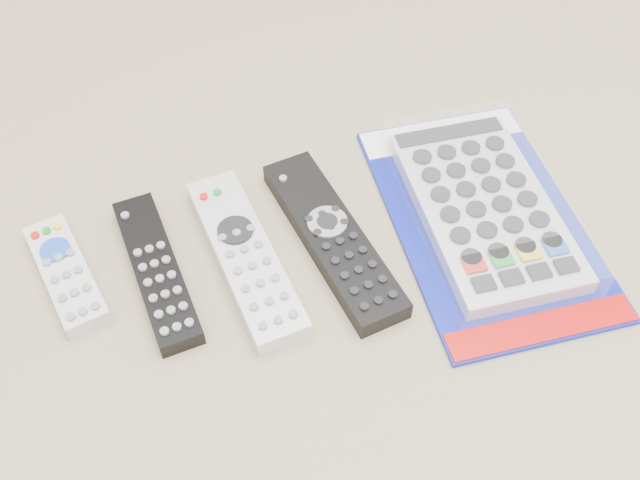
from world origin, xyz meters
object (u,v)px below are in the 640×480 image
object	(u,v)px
remote_silver_dvd	(246,257)
remote_large_black	(333,238)
remote_small_grey	(66,274)
remote_slim_black	(157,270)
jumbo_remote_packaged	(485,206)

from	to	relation	value
remote_silver_dvd	remote_large_black	distance (m)	0.09
remote_small_grey	remote_large_black	distance (m)	0.28
remote_small_grey	remote_silver_dvd	distance (m)	0.18
remote_slim_black	remote_large_black	xyz separation A→B (m)	(0.18, -0.02, 0.00)
remote_small_grey	remote_large_black	size ratio (longest dim) A/B	0.63
remote_slim_black	remote_large_black	bearing A→B (deg)	-10.37
remote_large_black	remote_slim_black	bearing A→B (deg)	166.55
remote_slim_black	jumbo_remote_packaged	size ratio (longest dim) A/B	0.58
remote_small_grey	remote_silver_dvd	world-z (taller)	remote_silver_dvd
remote_slim_black	jumbo_remote_packaged	distance (m)	0.36
remote_large_black	jumbo_remote_packaged	size ratio (longest dim) A/B	0.71
remote_small_grey	remote_slim_black	size ratio (longest dim) A/B	0.76
remote_small_grey	remote_silver_dvd	xyz separation A→B (m)	(0.18, -0.04, 0.00)
remote_silver_dvd	remote_large_black	xyz separation A→B (m)	(0.09, -0.01, 0.00)
remote_large_black	remote_small_grey	bearing A→B (deg)	163.17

